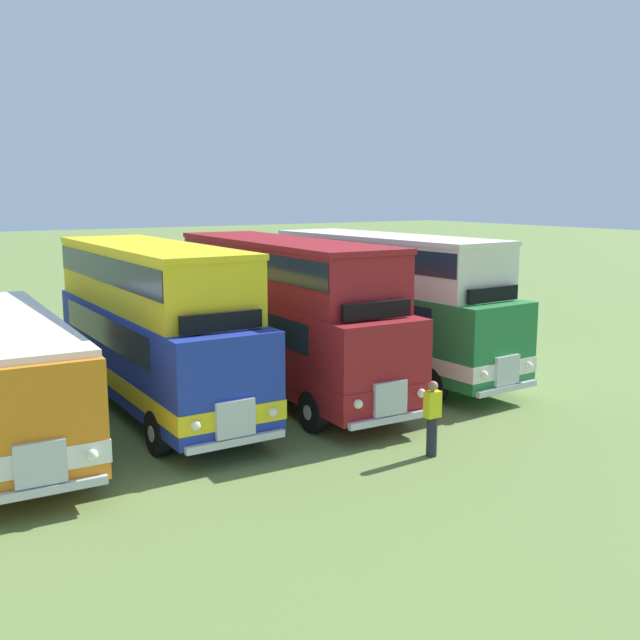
# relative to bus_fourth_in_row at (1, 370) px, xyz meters

# --- Properties ---
(ground_plane) EXTENTS (200.00, 200.00, 0.00)m
(ground_plane) POSITION_rel_bus_fourth_in_row_xyz_m (-0.00, 0.36, -1.75)
(ground_plane) COLOR olive
(bus_fourth_in_row) EXTENTS (2.98, 10.07, 2.99)m
(bus_fourth_in_row) POSITION_rel_bus_fourth_in_row_xyz_m (0.00, 0.00, 0.00)
(bus_fourth_in_row) COLOR orange
(bus_fourth_in_row) RESTS_ON ground
(bus_fifth_in_row) EXTENTS (2.68, 9.87, 4.49)m
(bus_fifth_in_row) POSITION_rel_bus_fourth_in_row_xyz_m (3.90, 0.54, 0.72)
(bus_fifth_in_row) COLOR #1E339E
(bus_fifth_in_row) RESTS_ON ground
(bus_sixth_in_row) EXTENTS (2.94, 10.65, 4.49)m
(bus_sixth_in_row) POSITION_rel_bus_fourth_in_row_xyz_m (7.80, 0.38, 0.72)
(bus_sixth_in_row) COLOR maroon
(bus_sixth_in_row) RESTS_ON ground
(bus_seventh_in_row) EXTENTS (3.02, 9.96, 4.49)m
(bus_seventh_in_row) POSITION_rel_bus_fourth_in_row_xyz_m (11.68, 0.51, 0.72)
(bus_seventh_in_row) COLOR #237538
(bus_seventh_in_row) RESTS_ON ground
(marshal_person) EXTENTS (0.36, 0.24, 1.73)m
(marshal_person) POSITION_rel_bus_fourth_in_row_xyz_m (7.87, -6.14, -0.86)
(marshal_person) COLOR #23232D
(marshal_person) RESTS_ON ground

